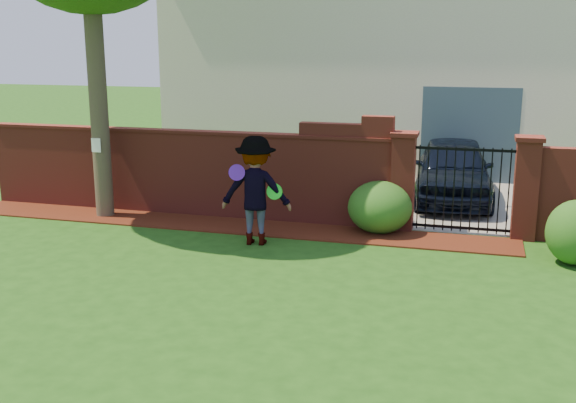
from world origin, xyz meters
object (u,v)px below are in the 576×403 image
(car, at_px, (453,171))
(frisbee_green, at_px, (274,192))
(frisbee_purple, at_px, (237,172))
(man, at_px, (255,191))

(car, height_order, frisbee_green, car)
(car, distance_m, frisbee_purple, 5.67)
(car, relative_size, man, 2.14)
(car, bearing_deg, frisbee_purple, -131.62)
(car, xyz_separation_m, frisbee_green, (-2.87, -4.24, 0.28))
(man, distance_m, frisbee_purple, 0.49)
(car, distance_m, frisbee_green, 5.12)
(frisbee_purple, relative_size, frisbee_green, 1.01)
(frisbee_purple, height_order, frisbee_green, frisbee_purple)
(frisbee_purple, bearing_deg, frisbee_green, 17.45)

